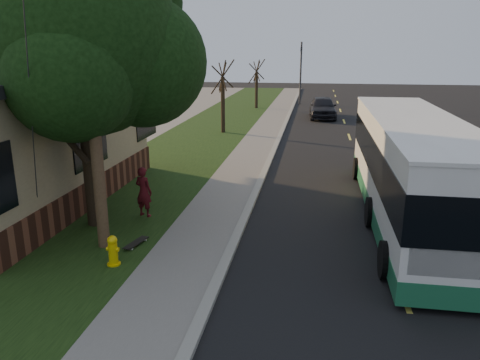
# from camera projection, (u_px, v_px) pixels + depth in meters

# --- Properties ---
(ground) EXTENTS (120.00, 120.00, 0.00)m
(ground) POSITION_uv_depth(u_px,v_px,m) (221.00, 275.00, 10.76)
(ground) COLOR black
(ground) RESTS_ON ground
(road) EXTENTS (8.00, 80.00, 0.01)m
(road) POSITION_uv_depth(u_px,v_px,m) (361.00, 172.00, 19.64)
(road) COLOR black
(road) RESTS_ON ground
(curb) EXTENTS (0.25, 80.00, 0.12)m
(curb) POSITION_uv_depth(u_px,v_px,m) (267.00, 167.00, 20.24)
(curb) COLOR gray
(curb) RESTS_ON ground
(sidewalk) EXTENTS (2.00, 80.00, 0.08)m
(sidewalk) POSITION_uv_depth(u_px,v_px,m) (244.00, 166.00, 20.40)
(sidewalk) COLOR slate
(sidewalk) RESTS_ON ground
(grass_verge) EXTENTS (5.00, 80.00, 0.07)m
(grass_verge) POSITION_uv_depth(u_px,v_px,m) (167.00, 163.00, 20.94)
(grass_verge) COLOR black
(grass_verge) RESTS_ON ground
(fire_hydrant) EXTENTS (0.32, 0.32, 0.74)m
(fire_hydrant) POSITION_uv_depth(u_px,v_px,m) (113.00, 251.00, 11.04)
(fire_hydrant) COLOR yellow
(fire_hydrant) RESTS_ON grass_verge
(utility_pole) EXTENTS (2.86, 3.21, 9.07)m
(utility_pole) POSITION_uv_depth(u_px,v_px,m) (89.00, 66.00, 10.94)
(utility_pole) COLOR #473321
(utility_pole) RESTS_ON ground
(leafy_tree) EXTENTS (6.30, 6.00, 7.80)m
(leafy_tree) POSITION_uv_depth(u_px,v_px,m) (86.00, 43.00, 12.50)
(leafy_tree) COLOR black
(leafy_tree) RESTS_ON grass_verge
(bare_tree_near) EXTENTS (1.38, 1.21, 4.31)m
(bare_tree_near) POSITION_uv_depth(u_px,v_px,m) (223.00, 98.00, 27.80)
(bare_tree_near) COLOR black
(bare_tree_near) RESTS_ON grass_verge
(bare_tree_far) EXTENTS (1.38, 1.21, 4.03)m
(bare_tree_far) POSITION_uv_depth(u_px,v_px,m) (257.00, 85.00, 39.15)
(bare_tree_far) COLOR black
(bare_tree_far) RESTS_ON grass_verge
(traffic_signal) EXTENTS (0.18, 0.22, 5.50)m
(traffic_signal) POSITION_uv_depth(u_px,v_px,m) (301.00, 69.00, 42.09)
(traffic_signal) COLOR #2D2D30
(traffic_signal) RESTS_ON ground
(transit_bus) EXTENTS (2.63, 11.41, 3.09)m
(transit_bus) POSITION_uv_depth(u_px,v_px,m) (411.00, 166.00, 13.98)
(transit_bus) COLOR silver
(transit_bus) RESTS_ON ground
(skateboarder) EXTENTS (0.65, 0.53, 1.55)m
(skateboarder) POSITION_uv_depth(u_px,v_px,m) (144.00, 192.00, 14.15)
(skateboarder) COLOR #4C0F15
(skateboarder) RESTS_ON grass_verge
(skateboard_main) EXTENTS (0.42, 0.92, 0.08)m
(skateboard_main) POSITION_uv_depth(u_px,v_px,m) (136.00, 243.00, 12.22)
(skateboard_main) COLOR black
(skateboard_main) RESTS_ON grass_verge
(dumpster) EXTENTS (2.06, 1.89, 1.47)m
(dumpster) POSITION_uv_depth(u_px,v_px,m) (75.00, 152.00, 19.87)
(dumpster) COLOR #13311E
(dumpster) RESTS_ON building_lot
(distant_car) EXTENTS (2.05, 4.71, 1.58)m
(distant_car) POSITION_uv_depth(u_px,v_px,m) (323.00, 107.00, 34.35)
(distant_car) COLOR black
(distant_car) RESTS_ON ground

